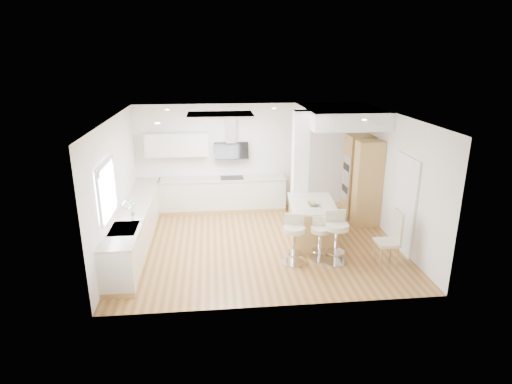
{
  "coord_description": "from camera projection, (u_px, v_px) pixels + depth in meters",
  "views": [
    {
      "loc": [
        -0.99,
        -8.65,
        4.04
      ],
      "look_at": [
        -0.05,
        0.4,
        1.07
      ],
      "focal_mm": 30.0,
      "sensor_mm": 36.0,
      "label": 1
    }
  ],
  "objects": [
    {
      "name": "wall_right",
      "position": [
        396.0,
        179.0,
        9.39
      ],
      "size": [
        0.04,
        5.0,
        2.8
      ],
      "primitive_type": "cube",
      "color": "white",
      "rests_on": "ground"
    },
    {
      "name": "window_left",
      "position": [
        106.0,
        187.0,
        7.86
      ],
      "size": [
        0.06,
        1.28,
        1.07
      ],
      "color": "white",
      "rests_on": "ground"
    },
    {
      "name": "skylight",
      "position": [
        221.0,
        115.0,
        9.16
      ],
      "size": [
        4.1,
        2.1,
        0.06
      ],
      "color": "white",
      "rests_on": "ground"
    },
    {
      "name": "pillar",
      "position": [
        300.0,
        170.0,
        10.1
      ],
      "size": [
        0.35,
        0.35,
        2.8
      ],
      "color": "white",
      "rests_on": "ground"
    },
    {
      "name": "bar_stool_a",
      "position": [
        294.0,
        237.0,
        8.47
      ],
      "size": [
        0.52,
        0.52,
        1.0
      ],
      "rotation": [
        0.0,
        0.0,
        -0.18
      ],
      "color": "silver",
      "rests_on": "ground"
    },
    {
      "name": "wall_back",
      "position": [
        250.0,
        156.0,
        11.46
      ],
      "size": [
        6.0,
        0.04,
        2.8
      ],
      "primitive_type": "cube",
      "color": "white",
      "rests_on": "ground"
    },
    {
      "name": "dining_chair",
      "position": [
        392.0,
        236.0,
        8.46
      ],
      "size": [
        0.44,
        0.44,
        1.11
      ],
      "rotation": [
        0.0,
        0.0,
        -0.01
      ],
      "color": "beige",
      "rests_on": "ground"
    },
    {
      "name": "bar_stool_b",
      "position": [
        320.0,
        237.0,
        8.65
      ],
      "size": [
        0.5,
        0.5,
        0.89
      ],
      "rotation": [
        0.0,
        0.0,
        -0.32
      ],
      "color": "silver",
      "rests_on": "ground"
    },
    {
      "name": "ground",
      "position": [
        260.0,
        243.0,
        9.53
      ],
      "size": [
        6.0,
        6.0,
        0.0
      ],
      "primitive_type": "plane",
      "color": "#A8763E",
      "rests_on": "ground"
    },
    {
      "name": "doorway_right",
      "position": [
        404.0,
        205.0,
        8.94
      ],
      "size": [
        0.05,
        1.0,
        2.1
      ],
      "color": "#463F37",
      "rests_on": "ground"
    },
    {
      "name": "counter_back",
      "position": [
        216.0,
        185.0,
        11.33
      ],
      "size": [
        3.62,
        0.63,
        2.5
      ],
      "color": "tan",
      "rests_on": "ground"
    },
    {
      "name": "ceiling",
      "position": [
        260.0,
        243.0,
        9.53
      ],
      "size": [
        6.0,
        5.0,
        0.02
      ],
      "primitive_type": "cube",
      "color": "white",
      "rests_on": "ground"
    },
    {
      "name": "counter_left",
      "position": [
        136.0,
        225.0,
        9.34
      ],
      "size": [
        0.63,
        4.5,
        1.35
      ],
      "color": "tan",
      "rests_on": "ground"
    },
    {
      "name": "peninsula",
      "position": [
        311.0,
        222.0,
        9.52
      ],
      "size": [
        1.14,
        1.58,
        0.98
      ],
      "rotation": [
        0.0,
        0.0,
        -0.1
      ],
      "color": "tan",
      "rests_on": "ground"
    },
    {
      "name": "bar_stool_c",
      "position": [
        336.0,
        235.0,
        8.49
      ],
      "size": [
        0.49,
        0.49,
        1.07
      ],
      "rotation": [
        0.0,
        0.0,
        0.02
      ],
      "color": "silver",
      "rests_on": "ground"
    },
    {
      "name": "wall_left",
      "position": [
        116.0,
        188.0,
        8.8
      ],
      "size": [
        0.04,
        5.0,
        2.8
      ],
      "primitive_type": "cube",
      "color": "white",
      "rests_on": "ground"
    },
    {
      "name": "soffit",
      "position": [
        341.0,
        116.0,
        10.25
      ],
      "size": [
        1.78,
        2.2,
        0.4
      ],
      "color": "white",
      "rests_on": "ground"
    },
    {
      "name": "oven_column",
      "position": [
        361.0,
        179.0,
        10.63
      ],
      "size": [
        0.63,
        1.21,
        2.1
      ],
      "color": "tan",
      "rests_on": "ground"
    }
  ]
}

